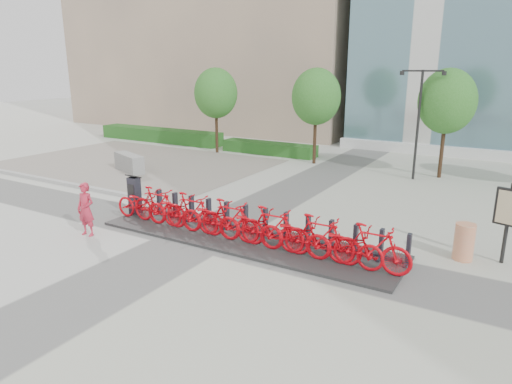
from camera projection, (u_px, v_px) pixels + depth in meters
The scene contains 28 objects.
ground at pixel (205, 235), 14.35m from camera, with size 120.00×120.00×0.00m, color #ACAF99.
gravel_patch at pixel (135, 163), 25.07m from camera, with size 14.00×14.00×0.00m, color slate.
curb at pixel (53, 181), 20.81m from camera, with size 14.00×0.25×0.15m, color #A3A3A0.
hedge_a at pixel (160, 135), 32.31m from camera, with size 10.00×1.40×0.90m, color #1E3C15.
hedge_b at pixel (269, 148), 27.67m from camera, with size 6.00×1.20×0.70m, color #1E3C15.
tree_0 at pixel (216, 93), 27.29m from camera, with size 2.60×2.60×5.10m.
tree_1 at pixel (316, 97), 24.10m from camera, with size 2.60×2.60×5.10m.
tree_2 at pixel (447, 101), 20.91m from camera, with size 2.60×2.60×5.10m.
streetlamp at pixel (419, 112), 20.69m from camera, with size 2.00×0.20×5.00m.
dock_pad at pixel (245, 239), 13.96m from camera, with size 9.60×2.40×0.08m, color #2E2E2E.
dock_rail_posts at pixel (264, 222), 14.02m from camera, with size 8.74×0.50×0.85m, color #24232C, non-canonical shape.
bike_0 at pixel (141, 204), 15.42m from camera, with size 0.74×2.12×1.11m, color red.
bike_1 at pixel (157, 206), 15.05m from camera, with size 0.58×2.06×1.24m, color red.
bike_2 at pixel (174, 211), 14.71m from camera, with size 0.74×2.12×1.11m, color red.
bike_3 at pixel (192, 212), 14.34m from camera, with size 0.58×2.06×1.24m, color red.
bike_4 at pixel (210, 218), 14.01m from camera, with size 0.74×2.12×1.11m, color red.
bike_5 at pixel (230, 220), 13.64m from camera, with size 0.58×2.06×1.24m, color red.
bike_6 at pixel (250, 226), 13.30m from camera, with size 0.74×2.12×1.11m, color red.
bike_7 at pixel (272, 228), 12.93m from camera, with size 0.58×2.06×1.24m, color red.
bike_8 at pixel (295, 235), 12.59m from camera, with size 0.74×2.12×1.11m, color red.
bike_9 at pixel (319, 238), 12.23m from camera, with size 0.58×2.06×1.24m, color red.
bike_10 at pixel (344, 245), 11.89m from camera, with size 0.74×2.12×1.11m, color red.
bike_11 at pixel (372, 248), 11.52m from camera, with size 0.58×2.06×1.24m, color red.
kiosk at pixel (135, 195), 16.08m from camera, with size 0.46×0.39×1.44m.
worker_red at pixel (86, 209), 14.16m from camera, with size 0.62×0.41×1.69m, color #C3263F.
construction_barrel at pixel (464, 242), 12.44m from camera, with size 0.53×0.53×1.03m, color #EC4E00.
jersey_barrier at pixel (129, 163), 22.95m from camera, with size 2.31×0.63×0.89m, color gray.
map_sign at pixel (509, 211), 11.96m from camera, with size 0.72×0.31×2.22m.
Camera 1 is at (8.25, -10.78, 5.13)m, focal length 32.00 mm.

